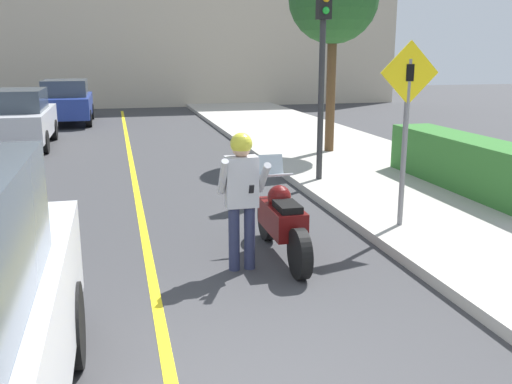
% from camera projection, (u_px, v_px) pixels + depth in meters
% --- Properties ---
extents(sidewalk_curb, '(4.40, 44.00, 0.15)m').
position_uv_depth(sidewalk_curb, '(486.00, 220.00, 9.19)').
color(sidewalk_curb, '#ADA89E').
rests_on(sidewalk_curb, ground).
extents(road_center_line, '(0.12, 36.00, 0.01)m').
position_uv_depth(road_center_line, '(140.00, 213.00, 9.84)').
color(road_center_line, yellow).
rests_on(road_center_line, ground).
extents(building_backdrop, '(28.00, 1.20, 9.15)m').
position_uv_depth(building_backdrop, '(129.00, 12.00, 27.74)').
color(building_backdrop, beige).
rests_on(building_backdrop, ground).
extents(motorcycle, '(0.62, 2.17, 1.30)m').
position_uv_depth(motorcycle, '(282.00, 221.00, 7.63)').
color(motorcycle, black).
rests_on(motorcycle, ground).
extents(person_biker, '(0.59, 0.48, 1.76)m').
position_uv_depth(person_biker, '(242.00, 187.00, 7.04)').
color(person_biker, '#282D4C').
rests_on(person_biker, ground).
extents(crossing_sign, '(0.91, 0.08, 2.72)m').
position_uv_depth(crossing_sign, '(406.00, 117.00, 8.29)').
color(crossing_sign, slate).
rests_on(crossing_sign, sidewalk_curb).
extents(traffic_light, '(0.26, 0.30, 3.93)m').
position_uv_depth(traffic_light, '(323.00, 43.00, 11.15)').
color(traffic_light, '#2D2D30').
rests_on(traffic_light, sidewalk_curb).
extents(hedge_row, '(0.90, 4.60, 0.97)m').
position_uv_depth(hedge_row, '(469.00, 163.00, 10.90)').
color(hedge_row, '#33702D').
rests_on(hedge_row, sidewalk_curb).
extents(parked_car_silver, '(1.88, 4.20, 1.68)m').
position_uv_depth(parked_car_silver, '(17.00, 118.00, 16.38)').
color(parked_car_silver, black).
rests_on(parked_car_silver, ground).
extents(parked_car_blue, '(1.88, 4.20, 1.68)m').
position_uv_depth(parked_car_blue, '(67.00, 101.00, 21.91)').
color(parked_car_blue, black).
rests_on(parked_car_blue, ground).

